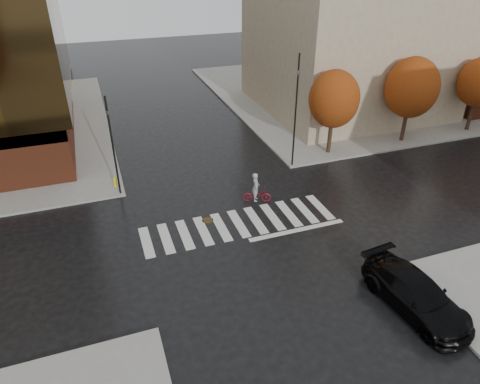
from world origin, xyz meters
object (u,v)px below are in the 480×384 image
object	(u,v)px
traffic_light_nw	(112,142)
sedan	(416,294)
fire_hydrant	(115,181)
traffic_light_ne	(296,103)
cyclist	(256,192)

from	to	relation	value
traffic_light_nw	sedan	bearing A→B (deg)	55.49
traffic_light_nw	fire_hydrant	bearing A→B (deg)	-151.96
sedan	traffic_light_nw	size ratio (longest dim) A/B	0.85
traffic_light_ne	sedan	bearing A→B (deg)	61.93
sedan	traffic_light_nw	distance (m)	19.12
cyclist	sedan	bearing A→B (deg)	-142.28
sedan	traffic_light_ne	bearing A→B (deg)	79.78
sedan	traffic_light_nw	bearing A→B (deg)	121.54
traffic_light_ne	fire_hydrant	distance (m)	13.57
cyclist	traffic_light_nw	world-z (taller)	traffic_light_nw
sedan	cyclist	size ratio (longest dim) A/B	2.71
sedan	fire_hydrant	size ratio (longest dim) A/B	8.13
sedan	traffic_light_ne	size ratio (longest dim) A/B	0.69
fire_hydrant	traffic_light_nw	bearing A→B (deg)	-79.53
cyclist	fire_hydrant	size ratio (longest dim) A/B	3.00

